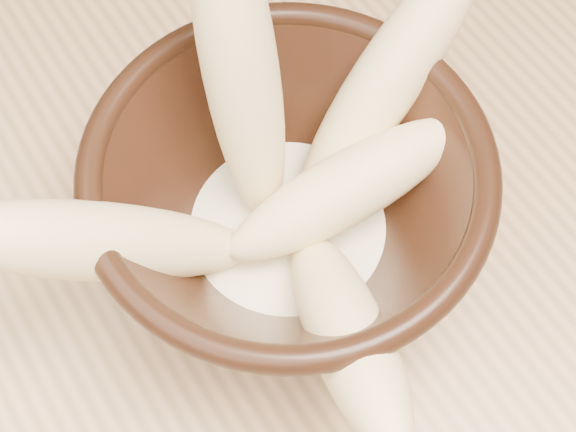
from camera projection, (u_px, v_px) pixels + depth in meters
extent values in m
cube|color=tan|center=(311.00, 282.00, 0.54)|extent=(1.20, 0.80, 0.04)
cylinder|color=#AB7855|center=(489.00, 12.00, 1.14)|extent=(0.05, 0.05, 0.71)
cylinder|color=black|center=(288.00, 254.00, 0.52)|extent=(0.10, 0.10, 0.01)
cylinder|color=black|center=(288.00, 239.00, 0.50)|extent=(0.10, 0.10, 0.01)
torus|color=black|center=(288.00, 168.00, 0.43)|extent=(0.23, 0.23, 0.02)
cylinder|color=#FDF1CB|center=(288.00, 231.00, 0.49)|extent=(0.13, 0.13, 0.02)
ellipsoid|color=#F8D792|center=(240.00, 68.00, 0.43)|extent=(0.07, 0.13, 0.21)
ellipsoid|color=#F8D792|center=(105.00, 242.00, 0.42)|extent=(0.18, 0.09, 0.15)
ellipsoid|color=#F8D792|center=(388.00, 79.00, 0.47)|extent=(0.17, 0.08, 0.15)
ellipsoid|color=#F8D792|center=(345.00, 189.00, 0.46)|extent=(0.16, 0.06, 0.07)
ellipsoid|color=#F8D792|center=(345.00, 330.00, 0.42)|extent=(0.09, 0.18, 0.12)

